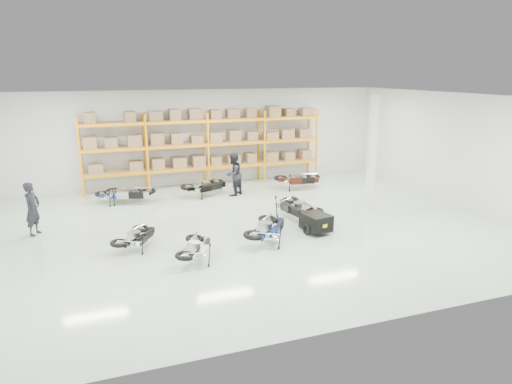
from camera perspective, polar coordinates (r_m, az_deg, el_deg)
name	(u,v)px	position (r m, az deg, el deg)	size (l,w,h in m)	color
room	(250,164)	(15.64, -0.77, 3.50)	(18.00, 18.00, 18.00)	beige
pallet_rack	(206,139)	(21.76, -6.28, 6.66)	(11.28, 0.98, 3.62)	orange
structural_column	(372,153)	(18.38, 14.30, 4.75)	(0.25, 0.25, 4.50)	white
moto_blue_centre	(268,225)	(14.61, 1.52, -4.10)	(0.85, 1.92, 1.17)	#071649
moto_silver_left	(197,244)	(13.38, -7.44, -6.49)	(0.72, 1.62, 0.99)	#B8B9BF
moto_black_far_left	(136,234)	(14.60, -14.76, -5.05)	(0.71, 1.59, 0.97)	black
moto_touring_right	(297,204)	(16.89, 5.09, -1.48)	(0.87, 1.96, 1.20)	black
trailer	(316,222)	(15.58, 7.51, -3.75)	(0.92, 1.65, 0.67)	black
moto_back_a	(119,191)	(19.77, -16.71, 0.08)	(0.73, 1.64, 1.00)	navy
moto_back_b	(129,190)	(19.62, -15.59, 0.21)	(0.81, 1.81, 1.11)	#9DA2A6
moto_back_c	(205,183)	(20.14, -6.34, 1.09)	(0.82, 1.86, 1.13)	black
moto_back_d	(298,177)	(21.34, 5.31, 1.94)	(0.84, 1.90, 1.16)	#45100D
person_left	(33,209)	(16.91, -26.15, -1.90)	(0.66, 0.43, 1.81)	black
person_back	(233,174)	(20.04, -2.86, 2.24)	(0.93, 0.72, 1.91)	black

